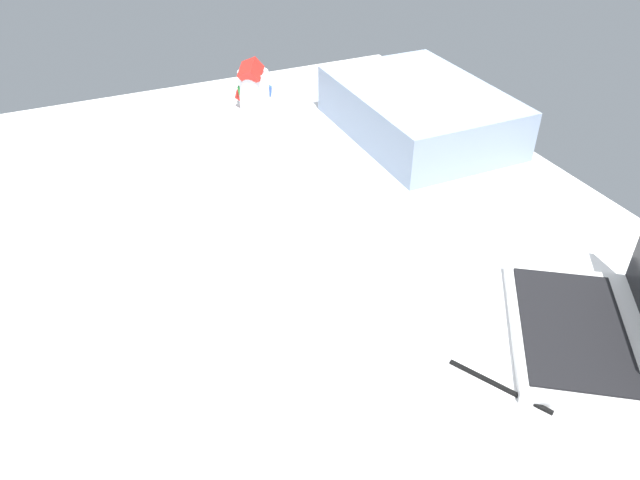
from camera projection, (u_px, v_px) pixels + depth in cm
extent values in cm
cube|color=white|center=(297.00, 261.00, 136.27)|extent=(180.00, 140.00, 18.00)
cube|color=silver|center=(580.00, 333.00, 103.67)|extent=(40.22, 37.57, 2.00)
cube|color=black|center=(573.00, 327.00, 103.17)|extent=(33.54, 30.36, 0.40)
cylinder|color=silver|center=(254.00, 90.00, 179.77)|extent=(9.00, 9.00, 11.00)
cube|color=red|center=(249.00, 97.00, 181.39)|extent=(7.60, 8.22, 4.94)
cube|color=blue|center=(259.00, 91.00, 180.55)|extent=(7.58, 7.36, 4.72)
cube|color=#268C33|center=(249.00, 86.00, 178.97)|extent=(7.26, 7.51, 3.88)
cube|color=red|center=(252.00, 79.00, 178.78)|extent=(5.16, 4.23, 4.97)
cube|color=orange|center=(250.00, 73.00, 178.34)|extent=(6.12, 5.52, 5.91)
cube|color=red|center=(251.00, 71.00, 174.42)|extent=(7.81, 8.69, 8.17)
cube|color=#8C9EB7|center=(419.00, 111.00, 164.83)|extent=(52.00, 36.00, 13.00)
cube|color=black|center=(500.00, 386.00, 95.07)|extent=(15.30, 8.50, 0.60)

